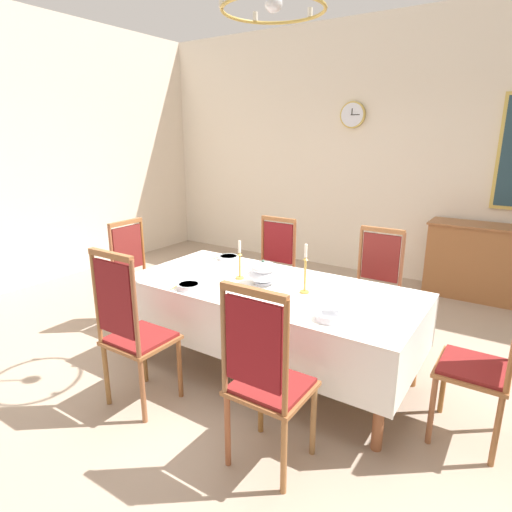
{
  "coord_description": "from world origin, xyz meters",
  "views": [
    {
      "loc": [
        1.66,
        -2.84,
        1.9
      ],
      "look_at": [
        -0.15,
        -0.09,
        0.97
      ],
      "focal_mm": 29.9,
      "sensor_mm": 36.0,
      "label": 1
    }
  ],
  "objects_px": {
    "dining_table": "(271,294)",
    "mounted_clock": "(353,115)",
    "candlestick_east": "(305,273)",
    "sideboard": "(491,263)",
    "chair_north_a": "(272,267)",
    "bowl_far_left": "(330,316)",
    "chair_south_a": "(132,329)",
    "bowl_near_left": "(228,257)",
    "chair_north_b": "(374,286)",
    "spoon_secondary": "(179,284)",
    "chair_head_east": "(488,356)",
    "candlestick_west": "(240,264)",
    "chair_head_west": "(138,273)",
    "soup_tureen": "(263,272)",
    "bowl_near_right": "(189,286)",
    "chandelier": "(273,8)",
    "chair_south_b": "(266,377)",
    "spoon_primary": "(220,256)"
  },
  "relations": [
    {
      "from": "chair_head_west",
      "to": "bowl_far_left",
      "type": "distance_m",
      "value": 2.25
    },
    {
      "from": "chair_head_west",
      "to": "chandelier",
      "type": "height_order",
      "value": "chandelier"
    },
    {
      "from": "chair_north_b",
      "to": "bowl_far_left",
      "type": "relative_size",
      "value": 5.89
    },
    {
      "from": "chair_south_b",
      "to": "chair_north_b",
      "type": "height_order",
      "value": "chair_south_b"
    },
    {
      "from": "bowl_near_left",
      "to": "sideboard",
      "type": "height_order",
      "value": "sideboard"
    },
    {
      "from": "chandelier",
      "to": "chair_head_east",
      "type": "bearing_deg",
      "value": 0.0
    },
    {
      "from": "spoon_primary",
      "to": "candlestick_west",
      "type": "bearing_deg",
      "value": -38.87
    },
    {
      "from": "bowl_near_left",
      "to": "spoon_primary",
      "type": "xyz_separation_m",
      "value": [
        -0.13,
        0.03,
        -0.02
      ]
    },
    {
      "from": "chair_south_a",
      "to": "bowl_near_left",
      "type": "height_order",
      "value": "chair_south_a"
    },
    {
      "from": "dining_table",
      "to": "spoon_primary",
      "type": "xyz_separation_m",
      "value": [
        -0.86,
        0.44,
        0.08
      ]
    },
    {
      "from": "bowl_near_right",
      "to": "chandelier",
      "type": "height_order",
      "value": "chandelier"
    },
    {
      "from": "chair_south_b",
      "to": "chair_north_b",
      "type": "relative_size",
      "value": 1.06
    },
    {
      "from": "chair_north_b",
      "to": "candlestick_east",
      "type": "height_order",
      "value": "candlestick_east"
    },
    {
      "from": "chair_north_a",
      "to": "spoon_secondary",
      "type": "relative_size",
      "value": 6.21
    },
    {
      "from": "chair_north_a",
      "to": "chair_south_b",
      "type": "relative_size",
      "value": 0.93
    },
    {
      "from": "spoon_primary",
      "to": "candlestick_east",
      "type": "bearing_deg",
      "value": -21.36
    },
    {
      "from": "chair_north_a",
      "to": "bowl_far_left",
      "type": "relative_size",
      "value": 5.8
    },
    {
      "from": "chair_head_west",
      "to": "spoon_primary",
      "type": "relative_size",
      "value": 6.18
    },
    {
      "from": "sideboard",
      "to": "chair_south_a",
      "type": "bearing_deg",
      "value": 63.33
    },
    {
      "from": "spoon_secondary",
      "to": "sideboard",
      "type": "height_order",
      "value": "sideboard"
    },
    {
      "from": "dining_table",
      "to": "mounted_clock",
      "type": "relative_size",
      "value": 6.58
    },
    {
      "from": "soup_tureen",
      "to": "bowl_near_right",
      "type": "bearing_deg",
      "value": -135.43
    },
    {
      "from": "bowl_near_left",
      "to": "mounted_clock",
      "type": "height_order",
      "value": "mounted_clock"
    },
    {
      "from": "chair_north_a",
      "to": "candlestick_east",
      "type": "relative_size",
      "value": 2.85
    },
    {
      "from": "chair_head_west",
      "to": "sideboard",
      "type": "distance_m",
      "value": 4.03
    },
    {
      "from": "spoon_primary",
      "to": "chair_head_west",
      "type": "bearing_deg",
      "value": -148.67
    },
    {
      "from": "chair_north_b",
      "to": "spoon_primary",
      "type": "distance_m",
      "value": 1.49
    },
    {
      "from": "candlestick_west",
      "to": "spoon_secondary",
      "type": "xyz_separation_m",
      "value": [
        -0.32,
        -0.39,
        -0.12
      ]
    },
    {
      "from": "candlestick_east",
      "to": "spoon_secondary",
      "type": "bearing_deg",
      "value": -157.15
    },
    {
      "from": "chair_head_west",
      "to": "candlestick_west",
      "type": "height_order",
      "value": "chair_head_west"
    },
    {
      "from": "candlestick_east",
      "to": "sideboard",
      "type": "height_order",
      "value": "candlestick_east"
    },
    {
      "from": "bowl_near_left",
      "to": "chair_south_b",
      "type": "bearing_deg",
      "value": -46.7
    },
    {
      "from": "chair_south_a",
      "to": "chair_south_b",
      "type": "relative_size",
      "value": 1.02
    },
    {
      "from": "candlestick_west",
      "to": "spoon_secondary",
      "type": "distance_m",
      "value": 0.52
    },
    {
      "from": "candlestick_west",
      "to": "chandelier",
      "type": "xyz_separation_m",
      "value": [
        0.3,
        -0.0,
        1.84
      ]
    },
    {
      "from": "chair_south_b",
      "to": "sideboard",
      "type": "relative_size",
      "value": 0.81
    },
    {
      "from": "bowl_far_left",
      "to": "chandelier",
      "type": "bearing_deg",
      "value": 152.15
    },
    {
      "from": "chair_south_b",
      "to": "soup_tureen",
      "type": "relative_size",
      "value": 4.75
    },
    {
      "from": "bowl_near_right",
      "to": "candlestick_west",
      "type": "bearing_deg",
      "value": 65.09
    },
    {
      "from": "chair_north_b",
      "to": "spoon_secondary",
      "type": "height_order",
      "value": "chair_north_b"
    },
    {
      "from": "chair_head_east",
      "to": "candlestick_west",
      "type": "height_order",
      "value": "chair_head_east"
    },
    {
      "from": "chair_south_a",
      "to": "chair_north_a",
      "type": "relative_size",
      "value": 1.1
    },
    {
      "from": "dining_table",
      "to": "chair_north_a",
      "type": "bearing_deg",
      "value": 120.85
    },
    {
      "from": "dining_table",
      "to": "bowl_near_right",
      "type": "height_order",
      "value": "bowl_near_right"
    },
    {
      "from": "chair_north_a",
      "to": "chair_head_west",
      "type": "relative_size",
      "value": 0.98
    },
    {
      "from": "bowl_near_left",
      "to": "sideboard",
      "type": "distance_m",
      "value": 3.18
    },
    {
      "from": "dining_table",
      "to": "candlestick_east",
      "type": "relative_size",
      "value": 6.05
    },
    {
      "from": "spoon_secondary",
      "to": "chandelier",
      "type": "bearing_deg",
      "value": 17.65
    },
    {
      "from": "chair_head_west",
      "to": "bowl_far_left",
      "type": "relative_size",
      "value": 5.9
    },
    {
      "from": "mounted_clock",
      "to": "chair_south_b",
      "type": "bearing_deg",
      "value": -74.23
    }
  ]
}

